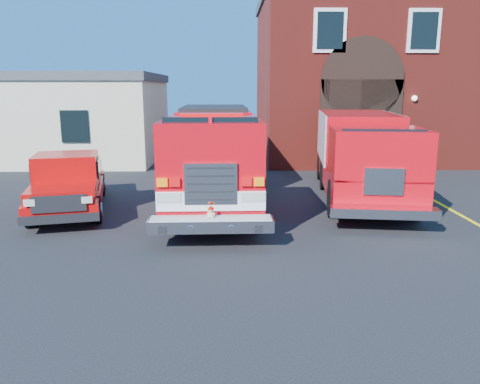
{
  "coord_description": "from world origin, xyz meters",
  "views": [
    {
      "loc": [
        -0.21,
        -11.65,
        3.63
      ],
      "look_at": [
        0.0,
        -1.2,
        1.3
      ],
      "focal_mm": 35.0,
      "sensor_mm": 36.0,
      "label": 1
    }
  ],
  "objects_px": {
    "fire_station": "(402,76)",
    "side_building": "(61,116)",
    "pickup_truck": "(69,183)",
    "secondary_truck": "(361,152)",
    "fire_engine": "(214,153)"
  },
  "relations": [
    {
      "from": "fire_station",
      "to": "side_building",
      "type": "bearing_deg",
      "value": -176.86
    },
    {
      "from": "fire_engine",
      "to": "secondary_truck",
      "type": "height_order",
      "value": "fire_engine"
    },
    {
      "from": "side_building",
      "to": "fire_engine",
      "type": "bearing_deg",
      "value": -49.13
    },
    {
      "from": "fire_station",
      "to": "fire_engine",
      "type": "relative_size",
      "value": 1.55
    },
    {
      "from": "fire_station",
      "to": "secondary_truck",
      "type": "height_order",
      "value": "fire_station"
    },
    {
      "from": "fire_station",
      "to": "side_building",
      "type": "height_order",
      "value": "fire_station"
    },
    {
      "from": "fire_station",
      "to": "side_building",
      "type": "relative_size",
      "value": 1.49
    },
    {
      "from": "side_building",
      "to": "pickup_truck",
      "type": "bearing_deg",
      "value": -70.01
    },
    {
      "from": "fire_station",
      "to": "fire_engine",
      "type": "xyz_separation_m",
      "value": [
        -9.75,
        -10.51,
        -2.7
      ]
    },
    {
      "from": "pickup_truck",
      "to": "secondary_truck",
      "type": "xyz_separation_m",
      "value": [
        9.32,
        1.7,
        0.67
      ]
    },
    {
      "from": "fire_station",
      "to": "secondary_truck",
      "type": "bearing_deg",
      "value": -115.52
    },
    {
      "from": "fire_station",
      "to": "pickup_truck",
      "type": "xyz_separation_m",
      "value": [
        -14.09,
        -11.7,
        -3.43
      ]
    },
    {
      "from": "fire_engine",
      "to": "secondary_truck",
      "type": "xyz_separation_m",
      "value": [
        4.98,
        0.52,
        -0.05
      ]
    },
    {
      "from": "side_building",
      "to": "secondary_truck",
      "type": "distance_m",
      "value": 16.01
    },
    {
      "from": "pickup_truck",
      "to": "secondary_truck",
      "type": "relative_size",
      "value": 0.64
    }
  ]
}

